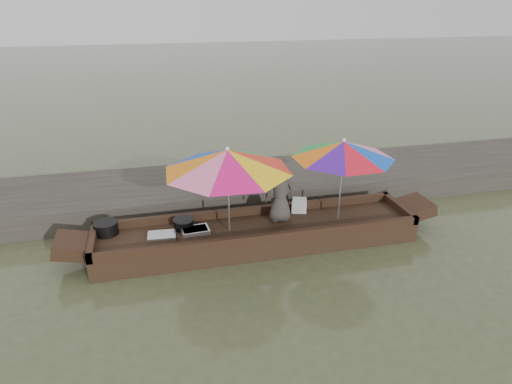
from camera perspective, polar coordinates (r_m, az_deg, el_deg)
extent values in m
plane|color=#424A2B|center=(8.40, 0.16, -6.54)|extent=(80.00, 80.00, 0.00)
cube|color=#2D2B26|center=(10.23, -2.77, 0.65)|extent=(22.00, 2.20, 0.50)
cube|color=black|center=(8.32, 0.16, -5.49)|extent=(5.75, 1.20, 0.35)
cylinder|color=black|center=(8.39, -18.25, -4.30)|extent=(0.42, 0.42, 0.22)
cube|color=silver|center=(8.08, -7.61, -4.85)|extent=(0.50, 0.36, 0.09)
cube|color=silver|center=(8.06, -11.70, -5.36)|extent=(0.50, 0.36, 0.06)
cylinder|color=black|center=(8.27, -9.01, -3.97)|extent=(0.36, 0.36, 0.17)
cube|color=silver|center=(8.81, 5.40, -1.67)|extent=(0.33, 0.29, 0.26)
imported|color=#443E3A|center=(8.28, 3.03, -0.08)|extent=(0.56, 0.38, 1.10)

